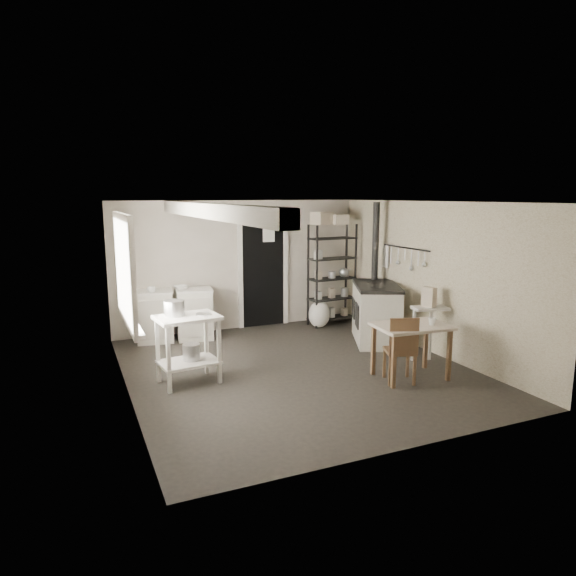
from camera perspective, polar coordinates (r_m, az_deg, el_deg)
name	(u,v)px	position (r m, az deg, el deg)	size (l,w,h in m)	color
floor	(297,369)	(7.23, 0.96, -9.00)	(5.00, 5.00, 0.00)	black
ceiling	(297,202)	(6.83, 1.02, 9.54)	(5.00, 5.00, 0.00)	white
wall_back	(239,265)	(9.24, -5.45, 2.54)	(4.50, 0.02, 2.30)	#B9AE9E
wall_front	(410,333)	(4.83, 13.40, -4.86)	(4.50, 0.02, 2.30)	#B9AE9E
wall_left	(124,302)	(6.36, -17.80, -1.44)	(0.02, 5.00, 2.30)	#B9AE9E
wall_right	(431,278)	(8.12, 15.60, 1.13)	(0.02, 5.00, 2.30)	#B9AE9E
window	(123,270)	(6.50, -17.89, 1.93)	(0.12, 1.76, 1.28)	silver
doorway	(263,272)	(9.38, -2.76, 1.76)	(0.96, 0.10, 2.08)	silver
ceiling_beam	(208,211)	(6.43, -8.88, 8.48)	(0.18, 5.00, 0.18)	silver
wallpaper_panel	(430,278)	(8.11, 15.55, 1.13)	(0.01, 5.00, 2.30)	#BFB69B
utensil_rail	(405,248)	(8.50, 12.87, 4.37)	(0.06, 1.20, 0.44)	#B2B2B4
prep_table	(189,353)	(6.74, -11.00, -7.08)	(0.77, 0.55, 0.88)	silver
stockpot	(174,311)	(6.65, -12.52, -2.54)	(0.26, 0.26, 0.28)	#B2B2B4
saucepan	(203,317)	(6.65, -9.39, -3.24)	(0.19, 0.19, 0.11)	#B2B2B4
bucket	(191,353)	(6.77, -10.68, -7.11)	(0.22, 0.22, 0.24)	#B2B2B4
base_cabinets	(175,313)	(8.76, -12.47, -2.68)	(1.30, 0.56, 0.85)	beige
mixing_bowl	(181,283)	(8.67, -11.81, 0.57)	(0.30, 0.30, 0.07)	white
counter_cup	(151,285)	(8.45, -14.96, 0.28)	(0.13, 0.13, 0.10)	white
shelf_rack	(332,274)	(9.52, 4.90, 1.56)	(0.88, 0.34, 1.87)	black
shelf_jar	(316,252)	(9.25, 3.16, 3.96)	(0.09, 0.09, 0.20)	white
storage_box_a	(322,216)	(9.37, 3.78, 7.95)	(0.32, 0.28, 0.22)	beige
storage_box_b	(340,217)	(9.45, 5.77, 7.82)	(0.27, 0.25, 0.17)	beige
stove	(376,315)	(8.56, 9.75, -3.02)	(0.67, 1.21, 0.95)	beige
stovepipe	(375,243)	(8.85, 9.69, 4.96)	(0.10, 0.10, 1.34)	black
side_ledge	(429,331)	(7.79, 15.40, -4.66)	(0.52, 0.28, 0.79)	silver
oats_box	(429,292)	(7.69, 15.43, -0.42)	(0.11, 0.19, 0.29)	beige
work_table	(411,350)	(7.00, 13.47, -6.69)	(0.95, 0.66, 0.72)	beige
table_cup	(432,318)	(6.94, 15.72, -3.28)	(0.10, 0.10, 0.10)	white
chair	(400,345)	(6.79, 12.33, -6.25)	(0.37, 0.38, 0.89)	brown
flour_sack	(319,314)	(9.40, 3.50, -2.95)	(0.41, 0.35, 0.49)	silver
floor_crock	(395,347)	(8.15, 11.77, -6.42)	(0.13, 0.13, 0.16)	white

